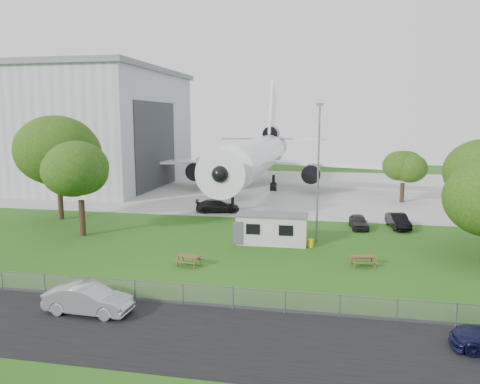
% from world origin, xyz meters
% --- Properties ---
extents(ground, '(160.00, 160.00, 0.00)m').
position_xyz_m(ground, '(0.00, 0.00, 0.00)').
color(ground, '#336A1D').
extents(asphalt_strip, '(120.00, 8.00, 0.02)m').
position_xyz_m(asphalt_strip, '(0.00, -13.00, 0.01)').
color(asphalt_strip, black).
rests_on(asphalt_strip, ground).
extents(concrete_apron, '(120.00, 46.00, 0.03)m').
position_xyz_m(concrete_apron, '(0.00, 38.00, 0.01)').
color(concrete_apron, '#B7B7B2').
rests_on(concrete_apron, ground).
extents(hangar, '(43.00, 31.00, 18.55)m').
position_xyz_m(hangar, '(-37.97, 36.00, 9.41)').
color(hangar, '#B2B7BC').
rests_on(hangar, ground).
extents(airliner, '(46.36, 47.73, 17.69)m').
position_xyz_m(airliner, '(-2.00, 35.86, 5.27)').
color(airliner, white).
rests_on(airliner, ground).
extents(site_cabin, '(6.78, 2.84, 2.62)m').
position_xyz_m(site_cabin, '(4.40, 5.13, 1.31)').
color(site_cabin, beige).
rests_on(site_cabin, ground).
extents(picnic_west, '(2.13, 1.92, 0.76)m').
position_xyz_m(picnic_west, '(-0.91, -2.28, 0.00)').
color(picnic_west, brown).
rests_on(picnic_west, ground).
extents(picnic_east, '(2.10, 1.88, 0.76)m').
position_xyz_m(picnic_east, '(11.84, 0.14, 0.00)').
color(picnic_east, brown).
rests_on(picnic_east, ground).
extents(fence, '(58.00, 0.04, 1.30)m').
position_xyz_m(fence, '(0.00, -9.50, 0.00)').
color(fence, gray).
rests_on(fence, ground).
extents(lamp_mast, '(0.16, 0.16, 12.00)m').
position_xyz_m(lamp_mast, '(8.20, 6.20, 6.00)').
color(lamp_mast, slate).
rests_on(lamp_mast, ground).
extents(tree_west_big, '(9.39, 9.39, 11.78)m').
position_xyz_m(tree_west_big, '(-19.36, 10.59, 7.08)').
color(tree_west_big, '#382619').
rests_on(tree_west_big, ground).
extents(tree_west_small, '(6.27, 6.27, 8.87)m').
position_xyz_m(tree_west_small, '(-13.31, 4.44, 5.72)').
color(tree_west_small, '#382619').
rests_on(tree_west_small, ground).
extents(tree_far_apron, '(5.24, 5.24, 6.97)m').
position_xyz_m(tree_far_apron, '(18.40, 28.28, 4.33)').
color(tree_far_apron, '#382619').
rests_on(tree_far_apron, ground).
extents(car_centre_sedan, '(5.00, 1.91, 1.63)m').
position_xyz_m(car_centre_sedan, '(-3.83, -11.67, 0.81)').
color(car_centre_sedan, '#ABAFB3').
rests_on(car_centre_sedan, ground).
extents(car_ne_hatch, '(2.00, 4.10, 1.35)m').
position_xyz_m(car_ne_hatch, '(12.13, 12.30, 0.67)').
color(car_ne_hatch, black).
rests_on(car_ne_hatch, ground).
extents(car_ne_sedan, '(2.19, 4.59, 1.45)m').
position_xyz_m(car_ne_sedan, '(15.98, 13.09, 0.73)').
color(car_ne_sedan, black).
rests_on(car_ne_sedan, ground).
extents(car_apron_van, '(5.43, 3.18, 1.48)m').
position_xyz_m(car_apron_van, '(-3.55, 17.44, 0.74)').
color(car_apron_van, black).
rests_on(car_apron_van, ground).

